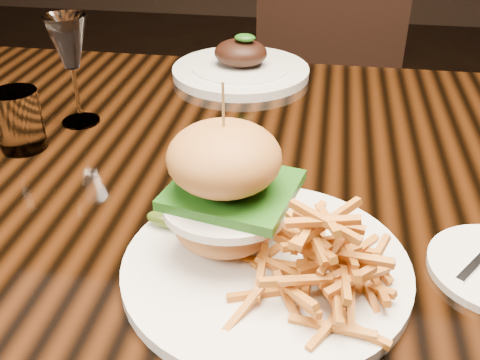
# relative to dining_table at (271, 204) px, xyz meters

# --- Properties ---
(dining_table) EXTENTS (1.60, 0.90, 0.75)m
(dining_table) POSITION_rel_dining_table_xyz_m (0.00, 0.00, 0.00)
(dining_table) COLOR black
(dining_table) RESTS_ON ground
(burger_plate) EXTENTS (0.33, 0.33, 0.22)m
(burger_plate) POSITION_rel_dining_table_xyz_m (0.02, -0.25, 0.14)
(burger_plate) COLOR white
(burger_plate) RESTS_ON dining_table
(ramekin) EXTENTS (0.09, 0.09, 0.04)m
(ramekin) POSITION_rel_dining_table_xyz_m (-0.07, 0.01, 0.10)
(ramekin) COLOR white
(ramekin) RESTS_ON dining_table
(wine_glass) EXTENTS (0.07, 0.07, 0.19)m
(wine_glass) POSITION_rel_dining_table_xyz_m (-0.35, 0.09, 0.21)
(wine_glass) COLOR white
(wine_glass) RESTS_ON dining_table
(water_tumbler) EXTENTS (0.07, 0.07, 0.10)m
(water_tumbler) POSITION_rel_dining_table_xyz_m (-0.40, -0.02, 0.13)
(water_tumbler) COLOR white
(water_tumbler) RESTS_ON dining_table
(far_dish) EXTENTS (0.28, 0.28, 0.09)m
(far_dish) POSITION_rel_dining_table_xyz_m (-0.11, 0.35, 0.09)
(far_dish) COLOR white
(far_dish) RESTS_ON dining_table
(chair_far) EXTENTS (0.47, 0.47, 0.95)m
(chair_far) POSITION_rel_dining_table_xyz_m (0.07, 0.89, -0.13)
(chair_far) COLOR black
(chair_far) RESTS_ON ground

